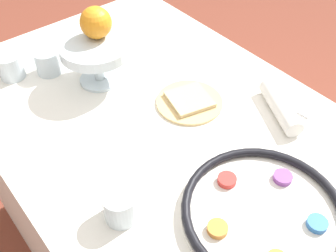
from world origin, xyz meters
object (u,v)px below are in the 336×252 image
napkin_roll (280,107)px  cup_far (10,66)px  orange_fruit (96,23)px  cup_mid (121,206)px  fruit_stand (96,51)px  cup_near (48,62)px  seder_plate (264,212)px  bread_plate (189,101)px

napkin_roll → cup_far: size_ratio=2.50×
orange_fruit → cup_mid: (-0.44, 0.24, -0.14)m
fruit_stand → cup_near: fruit_stand is taller
seder_plate → bread_plate: seder_plate is taller
seder_plate → cup_near: size_ratio=4.68×
bread_plate → cup_far: cup_far is taller
cup_far → cup_mid: bearing=177.9°
seder_plate → bread_plate: bearing=-17.9°
napkin_roll → cup_far: (0.61, 0.49, 0.01)m
seder_plate → cup_far: bearing=14.7°
fruit_stand → cup_far: 0.27m
cup_near → cup_far: size_ratio=1.00×
orange_fruit → cup_near: (0.11, 0.12, -0.14)m
orange_fruit → napkin_roll: orange_fruit is taller
napkin_roll → orange_fruit: bearing=31.3°
bread_plate → cup_far: (0.42, 0.33, 0.03)m
orange_fruit → bread_plate: 0.33m
seder_plate → orange_fruit: 0.65m
cup_near → cup_mid: (-0.55, 0.12, 0.00)m
cup_mid → napkin_roll: bearing=-90.5°
fruit_stand → cup_mid: size_ratio=2.69×
orange_fruit → cup_near: bearing=47.4°
cup_far → seder_plate: bearing=-165.3°
orange_fruit → cup_far: orange_fruit is taller
orange_fruit → cup_near: size_ratio=1.18×
seder_plate → cup_mid: size_ratio=4.68×
cup_near → cup_far: same height
fruit_stand → orange_fruit: bearing=-48.6°
cup_near → cup_mid: size_ratio=1.00×
orange_fruit → cup_near: orange_fruit is taller
orange_fruit → napkin_roll: (-0.45, -0.27, -0.15)m
fruit_stand → cup_near: 0.17m
seder_plate → cup_mid: bearing=50.3°
napkin_roll → cup_far: cup_far is taller
napkin_roll → bread_plate: bearing=41.0°
seder_plate → fruit_stand: size_ratio=1.74×
seder_plate → fruit_stand: bearing=1.6°
napkin_roll → cup_near: 0.68m
cup_near → bread_plate: bearing=-148.2°
orange_fruit → cup_far: (0.16, 0.21, -0.14)m
cup_near → cup_far: 0.11m
fruit_stand → orange_fruit: (0.02, -0.02, 0.07)m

